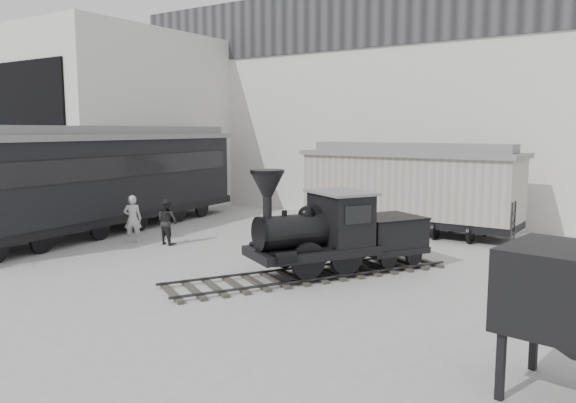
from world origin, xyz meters
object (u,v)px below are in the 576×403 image
Objects in this scene: locomotive at (332,236)px; visitor_a at (133,219)px; boxcar at (409,186)px; visitor_b at (167,222)px; passenger_coach at (107,178)px.

locomotive is 4.68× the size of visitor_a.
visitor_a is at bearing -133.09° from boxcar.
visitor_b is at bearing -153.18° from locomotive.
visitor_b is (1.32, 0.48, -0.05)m from visitor_a.
passenger_coach is 3.25m from visitor_a.
boxcar is 5.35× the size of visitor_b.
visitor_b is (4.07, -0.63, -1.37)m from passenger_coach.
passenger_coach is (-11.18, 1.08, 1.09)m from locomotive.
passenger_coach is at bearing -61.19° from visitor_a.
visitor_a is 1.06× the size of visitor_b.
locomotive is 4.95× the size of visitor_b.
passenger_coach is 9.03× the size of visitor_b.
locomotive is 0.55× the size of passenger_coach.
passenger_coach reaches higher than visitor_a.
boxcar is 12.42m from passenger_coach.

